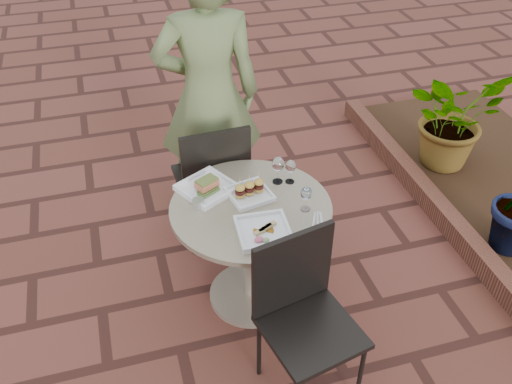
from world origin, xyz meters
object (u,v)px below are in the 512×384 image
object	(u,v)px
plate_sliders	(249,191)
plate_tuna	(263,231)
chair_near	(302,305)
diner	(209,97)
chair_far	(213,174)
plate_salmon	(207,187)
cafe_table	(251,239)

from	to	relation	value
plate_sliders	plate_tuna	bearing A→B (deg)	-92.69
chair_near	diner	world-z (taller)	diner
chair_near	plate_sliders	world-z (taller)	chair_near
chair_near	diner	xyz separation A→B (m)	(-0.12, 1.50, 0.40)
chair_far	diner	world-z (taller)	diner
plate_salmon	plate_tuna	xyz separation A→B (m)	(0.20, -0.44, -0.01)
chair_near	plate_tuna	xyz separation A→B (m)	(-0.09, 0.37, 0.20)
chair_far	chair_near	world-z (taller)	same
cafe_table	plate_sliders	world-z (taller)	plate_sliders
diner	plate_tuna	bearing A→B (deg)	97.55
plate_salmon	plate_sliders	world-z (taller)	plate_sliders
chair_far	diner	distance (m)	0.50
chair_far	plate_tuna	xyz separation A→B (m)	(0.09, -0.83, 0.20)
cafe_table	plate_tuna	bearing A→B (deg)	-89.49
chair_far	plate_sliders	world-z (taller)	chair_far
plate_tuna	cafe_table	bearing A→B (deg)	90.51
cafe_table	chair_near	distance (m)	0.62
chair_near	plate_tuna	bearing A→B (deg)	91.46
cafe_table	diner	size ratio (longest dim) A/B	0.47
plate_tuna	chair_far	bearing A→B (deg)	96.15
plate_salmon	plate_sliders	bearing A→B (deg)	-28.03
chair_near	plate_sliders	distance (m)	0.73
cafe_table	plate_sliders	bearing A→B (deg)	78.94
chair_near	cafe_table	bearing A→B (deg)	86.46
cafe_table	plate_salmon	world-z (taller)	plate_salmon
diner	cafe_table	bearing A→B (deg)	97.85
plate_salmon	plate_tuna	bearing A→B (deg)	-65.30
diner	plate_sliders	world-z (taller)	diner
cafe_table	plate_tuna	world-z (taller)	plate_tuna
chair_near	plate_salmon	distance (m)	0.89
chair_far	plate_salmon	size ratio (longest dim) A/B	2.45
diner	plate_salmon	world-z (taller)	diner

